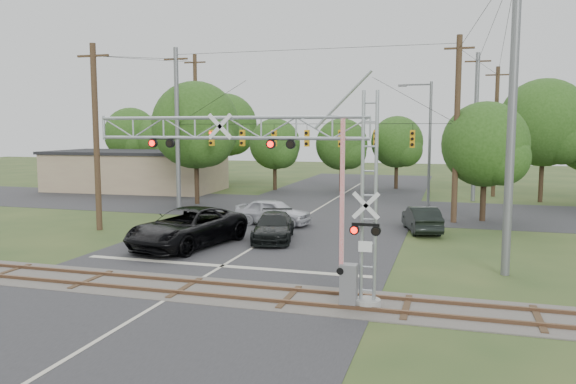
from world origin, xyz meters
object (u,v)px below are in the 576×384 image
(car_dark, at_px, (274,227))
(sedan_silver, at_px, (273,212))
(commercial_building, at_px, (136,170))
(crossing_gantry, at_px, (279,174))
(pickup_black, at_px, (187,227))
(traffic_signal_span, at_px, (320,132))
(streetlight, at_px, (427,138))

(car_dark, relative_size, sedan_silver, 1.05)
(commercial_building, bearing_deg, car_dark, -46.76)
(crossing_gantry, bearing_deg, pickup_black, 134.33)
(traffic_signal_span, height_order, streetlight, traffic_signal_span)
(streetlight, bearing_deg, crossing_gantry, -98.67)
(pickup_black, bearing_deg, commercial_building, 138.15)
(traffic_signal_span, height_order, pickup_black, traffic_signal_span)
(car_dark, bearing_deg, traffic_signal_span, 74.14)
(commercial_building, distance_m, streetlight, 27.61)
(car_dark, relative_size, commercial_building, 0.30)
(pickup_black, distance_m, car_dark, 4.55)
(commercial_building, relative_size, streetlight, 1.78)
(commercial_building, bearing_deg, crossing_gantry, -54.09)
(car_dark, distance_m, commercial_building, 27.73)
(crossing_gantry, xyz_separation_m, car_dark, (-3.38, 9.90, -3.65))
(crossing_gantry, distance_m, commercial_building, 37.41)
(pickup_black, distance_m, commercial_building, 27.39)
(car_dark, xyz_separation_m, commercial_building, (-19.90, 19.28, 1.17))
(sedan_silver, bearing_deg, traffic_signal_span, -18.56)
(traffic_signal_span, xyz_separation_m, car_dark, (-0.51, -8.46, -4.93))
(commercial_building, bearing_deg, pickup_black, -56.19)
(traffic_signal_span, xyz_separation_m, commercial_building, (-20.41, 10.82, -3.76))
(sedan_silver, height_order, streetlight, streetlight)
(streetlight, bearing_deg, sedan_silver, -130.10)
(traffic_signal_span, distance_m, sedan_silver, 6.56)
(crossing_gantry, distance_m, car_dark, 11.08)
(crossing_gantry, xyz_separation_m, sedan_silver, (-4.85, 14.40, -3.56))
(commercial_building, bearing_deg, sedan_silver, -41.40)
(sedan_silver, bearing_deg, commercial_building, 59.33)
(traffic_signal_span, distance_m, commercial_building, 23.41)
(pickup_black, bearing_deg, crossing_gantry, -33.99)
(pickup_black, relative_size, streetlight, 0.75)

